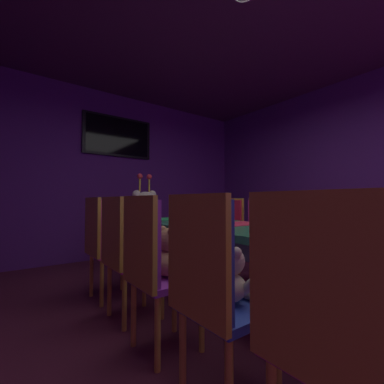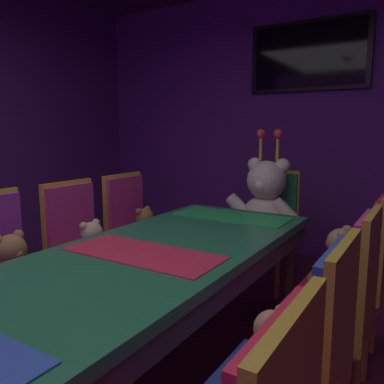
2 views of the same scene
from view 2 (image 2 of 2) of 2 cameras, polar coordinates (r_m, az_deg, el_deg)
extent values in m
cube|color=#59267F|center=(4.25, 16.61, 9.73)|extent=(5.20, 0.12, 2.80)
cube|color=#26724C|center=(1.56, -18.62, -14.05)|extent=(0.90, 3.36, 0.05)
cube|color=#33333F|center=(1.59, -18.49, -16.54)|extent=(0.88, 3.29, 0.10)
cylinder|color=#4C3826|center=(2.71, 13.94, -12.30)|extent=(0.07, 0.07, 0.69)
cylinder|color=#4C3826|center=(3.01, -0.27, -9.85)|extent=(0.07, 0.07, 0.69)
cube|color=#E52D4C|center=(1.87, -7.27, -8.89)|extent=(0.77, 0.32, 0.01)
cube|color=green|center=(2.65, 5.80, -3.53)|extent=(0.77, 0.32, 0.01)
cube|color=purple|center=(2.38, -24.84, -13.48)|extent=(0.40, 0.40, 0.04)
cylinder|color=gold|center=(2.44, -18.96, -18.50)|extent=(0.04, 0.04, 0.42)
cylinder|color=gold|center=(2.28, -25.63, -20.99)|extent=(0.04, 0.04, 0.42)
cylinder|color=gold|center=(2.67, -23.51, -16.25)|extent=(0.04, 0.04, 0.42)
ellipsoid|color=#9E7247|center=(2.34, -25.01, -11.00)|extent=(0.20, 0.20, 0.16)
sphere|color=#9E7247|center=(2.28, -25.01, -7.65)|extent=(0.16, 0.16, 0.16)
sphere|color=tan|center=(2.24, -24.20, -8.22)|extent=(0.06, 0.06, 0.06)
sphere|color=#9E7247|center=(2.31, -24.09, -5.82)|extent=(0.06, 0.06, 0.06)
cylinder|color=#9E7247|center=(2.35, -22.40, -10.29)|extent=(0.06, 0.14, 0.13)
cylinder|color=#9E7247|center=(2.28, -21.91, -12.75)|extent=(0.07, 0.15, 0.07)
cylinder|color=#9E7247|center=(2.23, -24.18, -13.44)|extent=(0.07, 0.15, 0.07)
cube|color=#CC338C|center=(2.67, -14.50, -10.44)|extent=(0.40, 0.40, 0.04)
cube|color=#CC338C|center=(2.73, -17.35, -4.26)|extent=(0.05, 0.38, 0.50)
cube|color=gold|center=(2.74, -17.65, -4.20)|extent=(0.03, 0.41, 0.55)
cylinder|color=gold|center=(2.76, -9.44, -14.78)|extent=(0.04, 0.04, 0.42)
cylinder|color=gold|center=(2.55, -14.38, -17.01)|extent=(0.04, 0.04, 0.42)
cylinder|color=gold|center=(2.96, -14.24, -13.21)|extent=(0.04, 0.04, 0.42)
cylinder|color=gold|center=(2.77, -19.15, -15.05)|extent=(0.04, 0.04, 0.42)
ellipsoid|color=beige|center=(2.64, -14.58, -8.43)|extent=(0.18, 0.18, 0.14)
sphere|color=beige|center=(2.59, -14.45, -5.80)|extent=(0.14, 0.14, 0.14)
sphere|color=#FDDCAD|center=(2.56, -13.69, -6.19)|extent=(0.05, 0.05, 0.05)
sphere|color=beige|center=(2.63, -13.90, -4.39)|extent=(0.05, 0.05, 0.05)
sphere|color=beige|center=(2.56, -15.60, -4.83)|extent=(0.05, 0.05, 0.05)
cylinder|color=beige|center=(2.67, -12.66, -7.84)|extent=(0.05, 0.13, 0.12)
cylinder|color=beige|center=(2.55, -15.47, -8.74)|extent=(0.05, 0.13, 0.12)
cylinder|color=beige|center=(2.61, -12.00, -9.66)|extent=(0.06, 0.13, 0.06)
cylinder|color=beige|center=(2.54, -13.48, -10.19)|extent=(0.06, 0.13, 0.06)
cube|color=#CC338C|center=(3.04, -7.08, -7.82)|extent=(0.40, 0.40, 0.04)
cube|color=#CC338C|center=(3.09, -9.78, -2.46)|extent=(0.05, 0.38, 0.50)
cube|color=gold|center=(3.10, -10.08, -2.41)|extent=(0.03, 0.41, 0.55)
cylinder|color=gold|center=(3.14, -2.81, -11.61)|extent=(0.04, 0.04, 0.42)
cylinder|color=gold|center=(2.91, -6.49, -13.44)|extent=(0.04, 0.04, 0.42)
cylinder|color=gold|center=(3.33, -7.43, -10.51)|extent=(0.04, 0.04, 0.42)
cylinder|color=gold|center=(3.10, -11.25, -12.08)|extent=(0.04, 0.04, 0.42)
ellipsoid|color=olive|center=(3.01, -7.11, -6.05)|extent=(0.18, 0.18, 0.14)
sphere|color=olive|center=(2.97, -6.93, -3.74)|extent=(0.14, 0.14, 0.14)
sphere|color=#AE7747|center=(2.95, -6.19, -4.05)|extent=(0.05, 0.05, 0.05)
sphere|color=olive|center=(3.01, -6.55, -2.54)|extent=(0.05, 0.05, 0.05)
sphere|color=olive|center=(2.93, -7.82, -2.88)|extent=(0.05, 0.05, 0.05)
cylinder|color=olive|center=(3.06, -5.55, -5.54)|extent=(0.05, 0.12, 0.12)
cylinder|color=olive|center=(2.92, -7.64, -6.25)|extent=(0.05, 0.12, 0.12)
cylinder|color=olive|center=(2.99, -4.81, -7.05)|extent=(0.06, 0.13, 0.06)
cylinder|color=olive|center=(2.92, -5.90, -7.47)|extent=(0.06, 0.13, 0.06)
cube|color=#2D47B2|center=(1.35, 19.93, -18.10)|extent=(0.05, 0.38, 0.50)
cube|color=gold|center=(1.35, 20.87, -18.23)|extent=(0.03, 0.41, 0.55)
ellipsoid|color=tan|center=(1.48, 12.09, -23.19)|extent=(0.16, 0.16, 0.13)
sphere|color=tan|center=(1.42, 11.69, -19.11)|extent=(0.13, 0.13, 0.13)
sphere|color=tan|center=(1.44, 9.95, -19.12)|extent=(0.05, 0.05, 0.05)
sphere|color=tan|center=(1.36, 11.60, -18.30)|extent=(0.05, 0.05, 0.05)
sphere|color=tan|center=(1.44, 12.99, -16.69)|extent=(0.05, 0.05, 0.05)
cylinder|color=tan|center=(1.42, 9.53, -24.04)|extent=(0.04, 0.11, 0.11)
cylinder|color=tan|center=(1.55, 11.95, -21.08)|extent=(0.04, 0.11, 0.11)
cylinder|color=tan|center=(1.50, 7.29, -24.50)|extent=(0.05, 0.12, 0.05)
cylinder|color=tan|center=(1.57, 8.69, -22.96)|extent=(0.05, 0.12, 0.05)
cube|color=#CC338C|center=(1.97, 17.90, -17.79)|extent=(0.40, 0.40, 0.04)
cube|color=#CC338C|center=(1.84, 23.86, -10.98)|extent=(0.05, 0.38, 0.50)
cube|color=gold|center=(1.84, 24.53, -11.05)|extent=(0.03, 0.41, 0.55)
cylinder|color=gold|center=(2.20, 23.05, -21.97)|extent=(0.04, 0.04, 0.42)
cylinder|color=gold|center=(2.25, 14.44, -20.69)|extent=(0.04, 0.04, 0.42)
cylinder|color=gold|center=(1.99, 11.40, -24.87)|extent=(0.04, 0.04, 0.42)
cube|color=red|center=(2.44, 21.11, -12.65)|extent=(0.40, 0.40, 0.04)
cube|color=red|center=(2.33, 25.85, -6.95)|extent=(0.05, 0.38, 0.50)
cube|color=gold|center=(2.33, 26.38, -7.00)|extent=(0.03, 0.41, 0.55)
cylinder|color=gold|center=(2.66, 25.03, -16.48)|extent=(0.04, 0.04, 0.42)
cylinder|color=gold|center=(2.37, 24.03, -19.62)|extent=(0.04, 0.04, 0.42)
cylinder|color=gold|center=(2.70, 18.03, -15.62)|extent=(0.04, 0.04, 0.42)
cylinder|color=gold|center=(2.42, 16.11, -18.54)|extent=(0.04, 0.04, 0.42)
ellipsoid|color=tan|center=(2.40, 21.25, -10.26)|extent=(0.20, 0.20, 0.16)
sphere|color=tan|center=(2.36, 21.03, -6.93)|extent=(0.16, 0.16, 0.16)
sphere|color=tan|center=(2.38, 19.72, -7.07)|extent=(0.06, 0.06, 0.06)
sphere|color=tan|center=(2.29, 21.26, -5.90)|extent=(0.06, 0.06, 0.06)
sphere|color=tan|center=(2.40, 21.79, -5.24)|extent=(0.06, 0.06, 0.06)
cylinder|color=tan|center=(2.31, 19.80, -10.52)|extent=(0.06, 0.14, 0.13)
cylinder|color=tan|center=(2.50, 20.77, -9.12)|extent=(0.06, 0.14, 0.13)
cylinder|color=tan|center=(2.40, 17.84, -11.49)|extent=(0.07, 0.15, 0.07)
cylinder|color=tan|center=(2.49, 18.44, -10.72)|extent=(0.07, 0.15, 0.07)
cube|color=#268C4C|center=(3.32, 10.83, -6.46)|extent=(0.40, 0.40, 0.04)
cube|color=#268C4C|center=(3.43, 12.04, -1.40)|extent=(0.38, 0.05, 0.50)
cube|color=gold|center=(3.45, 12.17, -1.34)|extent=(0.41, 0.03, 0.55)
cylinder|color=gold|center=(3.49, 14.17, -9.80)|extent=(0.04, 0.04, 0.42)
cylinder|color=gold|center=(3.20, 12.39, -11.46)|extent=(0.04, 0.04, 0.42)
cylinder|color=gold|center=(3.59, 9.24, -9.10)|extent=(0.04, 0.04, 0.42)
cylinder|color=gold|center=(3.31, 7.07, -10.61)|extent=(0.04, 0.04, 0.42)
ellipsoid|color=silver|center=(3.28, 10.93, -3.18)|extent=(0.40, 0.40, 0.32)
sphere|color=silver|center=(3.20, 10.86, 1.71)|extent=(0.32, 0.32, 0.32)
sphere|color=white|center=(3.10, 10.13, 1.07)|extent=(0.12, 0.12, 0.12)
sphere|color=silver|center=(3.18, 13.15, 3.75)|extent=(0.12, 0.12, 0.12)
sphere|color=silver|center=(3.26, 9.19, 4.00)|extent=(0.12, 0.12, 0.12)
cylinder|color=silver|center=(3.13, 13.80, -3.25)|extent=(0.28, 0.11, 0.26)
cylinder|color=silver|center=(3.27, 7.20, -2.54)|extent=(0.28, 0.11, 0.26)
cylinder|color=silver|center=(3.03, 10.98, -6.25)|extent=(0.30, 0.14, 0.14)
cylinder|color=silver|center=(3.11, 7.35, -5.78)|extent=(0.30, 0.14, 0.14)
cylinder|color=gold|center=(3.19, 12.43, 6.41)|extent=(0.03, 0.03, 0.21)
sphere|color=#E5333F|center=(3.18, 12.50, 8.31)|extent=(0.08, 0.08, 0.08)
cylinder|color=gold|center=(3.24, 10.03, 6.52)|extent=(0.03, 0.03, 0.21)
sphere|color=#E5333F|center=(3.23, 10.08, 8.39)|extent=(0.08, 0.08, 0.08)
cube|color=black|center=(4.23, 16.68, 18.59)|extent=(1.17, 0.05, 0.68)
cube|color=black|center=(4.21, 16.58, 18.66)|extent=(1.08, 0.01, 0.61)
camera|label=1|loc=(2.81, -63.48, -3.38)|focal=24.39mm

